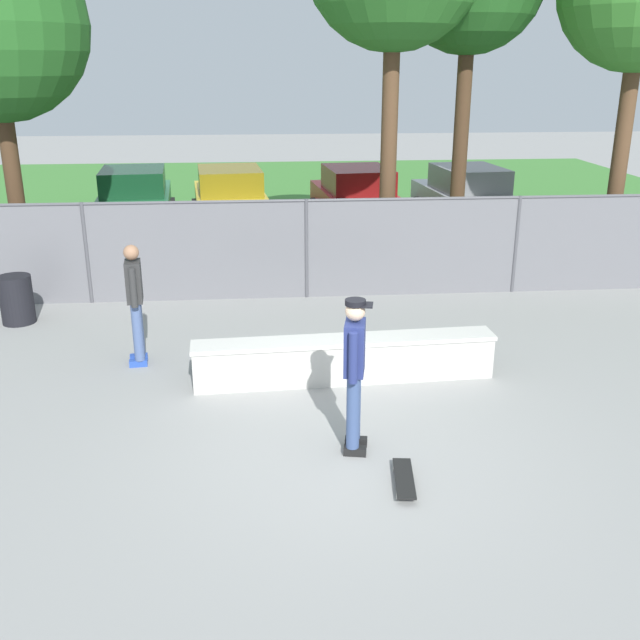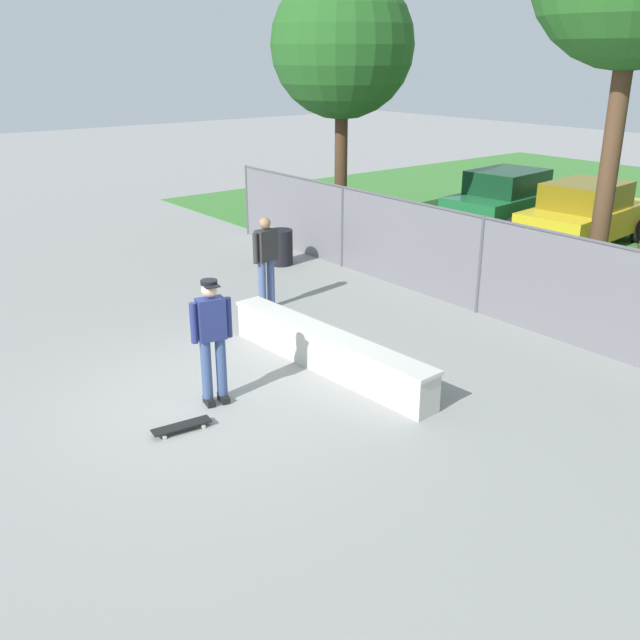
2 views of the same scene
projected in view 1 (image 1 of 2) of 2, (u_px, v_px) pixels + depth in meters
ground_plane at (341, 450)px, 8.46m from camera, size 80.00×80.00×0.00m
grass_strip at (285, 201)px, 23.67m from camera, size 28.23×20.00×0.02m
concrete_ledge at (345, 359)px, 10.21m from camera, size 4.28×0.70×0.64m
skateboarder at (354, 368)px, 8.12m from camera, size 0.35×0.59×1.84m
skateboard at (404, 479)px, 7.74m from camera, size 0.29×0.82×0.09m
chainlink_fence at (306, 245)px, 13.66m from camera, size 16.30×0.07×1.89m
car_green at (135, 200)px, 19.24m from camera, size 2.32×4.35×1.66m
car_yellow at (230, 199)px, 19.38m from camera, size 2.32×4.35×1.66m
car_red at (356, 198)px, 19.50m from camera, size 2.32×4.35×1.66m
car_silver at (466, 197)px, 19.64m from camera, size 2.32×4.35×1.66m
bystander at (135, 299)px, 10.57m from camera, size 0.31×0.60×1.82m
trash_bin at (17, 300)px, 12.48m from camera, size 0.56×0.56×0.84m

